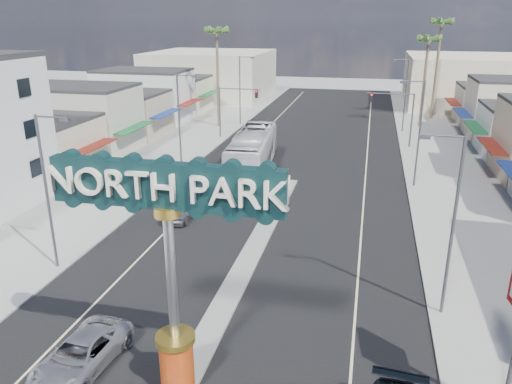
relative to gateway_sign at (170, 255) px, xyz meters
The scene contains 23 objects.
ground 28.64m from the gateway_sign, 90.00° to the left, with size 160.00×160.00×0.00m, color gray.
road 28.64m from the gateway_sign, 90.00° to the left, with size 20.00×120.00×0.01m, color black.
median_island 13.37m from the gateway_sign, 90.00° to the left, with size 1.30×30.00×0.16m, color gray.
sidewalk_left 31.87m from the gateway_sign, 116.55° to the left, with size 8.00×120.00×0.12m, color gray.
sidewalk_right 31.87m from the gateway_sign, 63.45° to the left, with size 8.00×120.00×0.12m, color gray.
storefront_row_left 47.62m from the gateway_sign, 120.33° to the left, with size 12.00×42.00×6.00m, color beige.
backdrop_far_left 76.29m from the gateway_sign, 106.77° to the left, with size 20.00×20.00×8.00m, color #B7B29E.
backdrop_far_right 76.29m from the gateway_sign, 73.23° to the left, with size 20.00×20.00×8.00m, color beige.
gateway_sign is the anchor object (origin of this frame).
traffic_signal_left 43.04m from the gateway_sign, 102.33° to the left, with size 5.09×0.45×6.00m.
traffic_signal_right 43.04m from the gateway_sign, 77.67° to the left, with size 5.09×0.45×6.00m.
streetlight_l_near 13.19m from the gateway_sign, 142.45° to the left, with size 2.03×0.22×9.00m.
streetlight_l_mid 29.91m from the gateway_sign, 110.42° to the left, with size 2.03×0.22×9.00m.
streetlight_l_far 51.10m from the gateway_sign, 101.78° to the left, with size 2.03×0.22×9.00m.
streetlight_r_near 13.19m from the gateway_sign, 37.55° to the left, with size 2.03×0.22×9.00m.
streetlight_r_mid 29.91m from the gateway_sign, 69.58° to the left, with size 2.03×0.22×9.00m.
streetlight_r_far 51.10m from the gateway_sign, 78.22° to the left, with size 2.03×0.22×9.00m.
palm_left_far 50.06m from the gateway_sign, 105.15° to the left, with size 2.60×2.60×13.10m.
palm_right_mid 55.76m from the gateway_sign, 76.47° to the left, with size 2.60×2.60×12.10m.
palm_right_far 62.20m from the gateway_sign, 75.97° to the left, with size 2.60×2.60×14.10m.
suv_left 6.84m from the gateway_sign, behind, with size 2.32×5.02×1.40m, color silver.
car_parked_left 18.90m from the gateway_sign, 110.19° to the left, with size 1.82×4.53×1.54m, color slate.
city_bus 30.12m from the gateway_sign, 97.82° to the left, with size 3.16×13.52×3.77m, color silver.
Camera 1 is at (6.47, -12.67, 13.82)m, focal length 35.00 mm.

